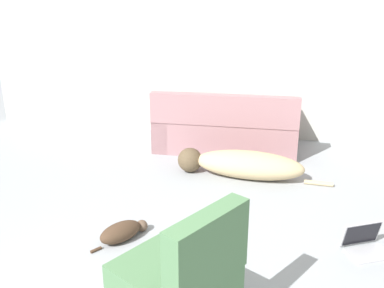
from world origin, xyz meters
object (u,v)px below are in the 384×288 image
dog (241,164)px  laptop_open (364,242)px  side_chair (179,287)px  cat (122,232)px  couch (226,129)px

dog → laptop_open: 1.60m
side_chair → laptop_open: bearing=161.3°
dog → laptop_open: (1.07, -1.19, -0.08)m
cat → side_chair: (0.67, -0.81, 0.20)m
cat → laptop_open: 1.89m
laptop_open → side_chair: 1.62m
dog → side_chair: bearing=89.9°
dog → cat: size_ratio=3.55×
couch → laptop_open: size_ratio=4.36×
dog → cat: bearing=64.1°
couch → cat: couch is taller
cat → side_chair: bearing=-105.2°
laptop_open → couch: bearing=96.6°
laptop_open → dog: bearing=104.6°
cat → laptop_open: laptop_open is taller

